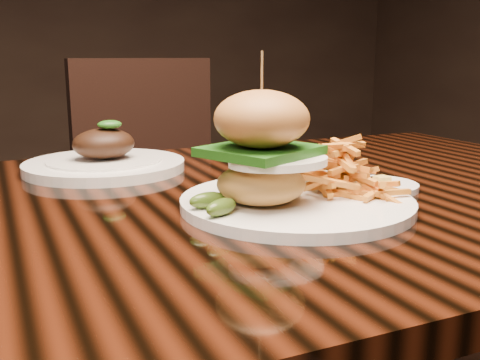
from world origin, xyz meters
name	(u,v)px	position (x,y,z in m)	size (l,w,h in m)	color
dining_table	(199,247)	(0.00, 0.00, 0.67)	(1.60, 0.90, 0.75)	black
burger_plate	(293,169)	(0.10, -0.11, 0.81)	(0.33, 0.33, 0.22)	white
side_saucer	(377,186)	(0.28, -0.06, 0.76)	(0.13, 0.13, 0.02)	white
ramekin	(325,186)	(0.18, -0.06, 0.77)	(0.07, 0.07, 0.03)	white
far_dish	(105,161)	(-0.08, 0.27, 0.77)	(0.29, 0.29, 0.09)	white
chair_far	(158,193)	(0.19, 0.89, 0.54)	(0.49, 0.50, 0.95)	black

